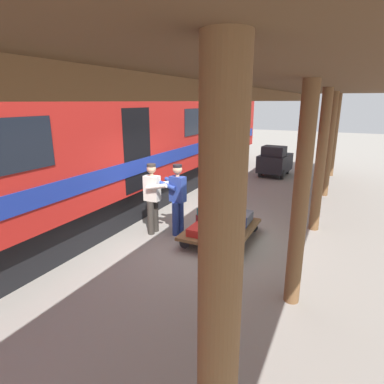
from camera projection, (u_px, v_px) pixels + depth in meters
ground_plane at (211, 239)px, 7.54m from camera, size 60.00×60.00×0.00m
platform_canopy at (318, 91)px, 5.80m from camera, size 3.20×17.54×3.56m
train_car at (90, 142)px, 8.42m from camera, size 3.02×20.89×4.00m
luggage_cart at (221, 229)px, 7.43m from camera, size 1.38×1.94×0.30m
suitcase_olive_duffel at (226, 234)px, 6.80m from camera, size 0.42×0.51×0.22m
suitcase_yellow_case at (217, 213)px, 7.98m from camera, size 0.45×0.61×0.25m
suitcase_maroon_trunk at (209, 220)px, 7.51m from camera, size 0.49×0.51×0.28m
suitcase_navy_fabric at (234, 225)px, 7.26m from camera, size 0.46×0.46×0.25m
suitcase_red_plastic at (199, 230)px, 7.06m from camera, size 0.38×0.57×0.17m
suitcase_slate_roller at (241, 218)px, 7.72m from camera, size 0.44×0.64×0.23m
suitcase_teal_softside at (209, 210)px, 7.46m from camera, size 0.42×0.57×0.17m
suitcase_burgundy_valise at (227, 225)px, 6.72m from camera, size 0.45×0.46×0.16m
porter_in_overalls at (177, 197)px, 7.59m from camera, size 0.70×0.49×1.70m
porter_by_door at (153, 196)px, 7.65m from camera, size 0.67×0.43×1.70m
baggage_tug at (275, 161)px, 13.73m from camera, size 1.25×1.79×1.30m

